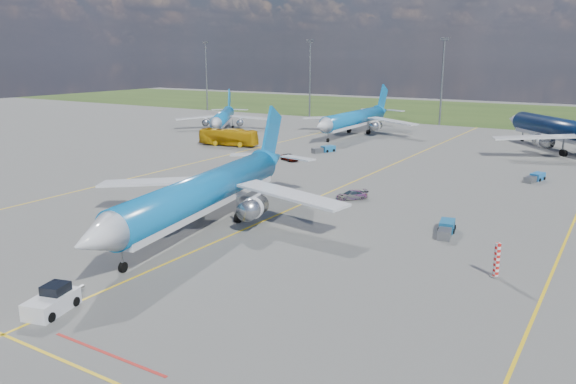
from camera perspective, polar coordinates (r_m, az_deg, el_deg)
The scene contains 17 objects.
ground at distance 55.26m, azimuth -9.11°, elevation -5.79°, with size 400.00×400.00×0.00m, color #5B5B59.
grass_strip at distance 193.13m, azimuth 21.47°, elevation 7.38°, with size 400.00×80.00×0.01m, color #2D4719.
taxiway_lines at distance 77.32m, azimuth 4.45°, elevation 0.02°, with size 60.25×160.00×0.02m.
floodlight_masts at distance 151.25m, azimuth 22.79°, elevation 10.54°, with size 202.20×0.50×22.70m.
warning_post at distance 50.77m, azimuth 20.45°, elevation -6.50°, with size 0.50×0.50×3.00m, color red.
bg_jet_nw at distance 141.69m, azimuth -6.61°, elevation 6.25°, with size 26.38×34.62×9.07m, color #0C6AB3, non-canonical shape.
bg_jet_nnw at distance 133.83m, azimuth 6.71°, elevation 5.80°, with size 31.08×40.79×10.68m, color #0C6AB3, non-canonical shape.
bg_jet_n at distance 120.32m, azimuth 26.45°, elevation 3.56°, with size 35.22×46.22×12.11m, color #07193B, non-canonical shape.
main_airliner at distance 62.40m, azimuth -8.35°, elevation -3.47°, with size 32.91×43.20×11.31m, color #0C6AB3, non-canonical shape.
pushback_tug at distance 45.26m, azimuth -22.81°, elevation -10.19°, with size 3.11×5.82×1.94m.
apron_bus at distance 117.23m, azimuth -6.07°, elevation 5.56°, with size 2.94×12.55×3.50m, color #D69F0C.
service_car_a at distance 83.72m, azimuth -7.06°, elevation 1.47°, with size 1.54×3.83×1.31m, color #999999.
service_car_b at distance 100.00m, azimuth 0.16°, elevation 3.54°, with size 1.90×4.13×1.15m, color #999999.
service_car_c at distance 73.47m, azimuth 6.50°, elevation -0.29°, with size 1.67×4.11×1.19m, color #999999.
baggage_tug_w at distance 61.47m, azimuth 15.76°, elevation -3.59°, with size 2.27×5.27×1.15m.
baggage_tug_c at distance 109.05m, azimuth 3.72°, elevation 4.35°, with size 3.17×5.22×1.14m.
baggage_tug_e at distance 91.44m, azimuth 23.80°, elevation 1.35°, with size 2.48×5.03×1.09m.
Camera 1 is at (34.41, -39.16, 18.34)m, focal length 35.00 mm.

